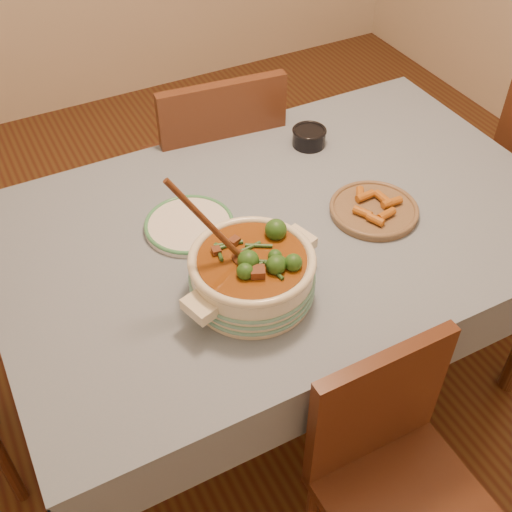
{
  "coord_description": "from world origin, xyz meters",
  "views": [
    {
      "loc": [
        -0.74,
        -1.23,
        1.98
      ],
      "look_at": [
        -0.2,
        -0.2,
        0.87
      ],
      "focal_mm": 45.0,
      "sensor_mm": 36.0,
      "label": 1
    }
  ],
  "objects_px": {
    "condiment_bowl": "(309,136)",
    "fried_plate": "(374,208)",
    "dining_table": "(284,244)",
    "chair_near": "(392,471)",
    "chair_far": "(216,168)",
    "white_plate": "(189,225)",
    "stew_casserole": "(252,271)"
  },
  "relations": [
    {
      "from": "chair_near",
      "to": "stew_casserole",
      "type": "bearing_deg",
      "value": 108.0
    },
    {
      "from": "stew_casserole",
      "to": "fried_plate",
      "type": "xyz_separation_m",
      "value": [
        0.47,
        0.12,
        -0.06
      ]
    },
    {
      "from": "white_plate",
      "to": "condiment_bowl",
      "type": "xyz_separation_m",
      "value": [
        0.53,
        0.21,
        0.02
      ]
    },
    {
      "from": "stew_casserole",
      "to": "condiment_bowl",
      "type": "distance_m",
      "value": 0.71
    },
    {
      "from": "stew_casserole",
      "to": "white_plate",
      "type": "height_order",
      "value": "stew_casserole"
    },
    {
      "from": "condiment_bowl",
      "to": "chair_far",
      "type": "distance_m",
      "value": 0.44
    },
    {
      "from": "chair_far",
      "to": "white_plate",
      "type": "bearing_deg",
      "value": 64.77
    },
    {
      "from": "dining_table",
      "to": "chair_far",
      "type": "distance_m",
      "value": 0.62
    },
    {
      "from": "dining_table",
      "to": "chair_far",
      "type": "xyz_separation_m",
      "value": [
        0.05,
        0.6,
        -0.12
      ]
    },
    {
      "from": "fried_plate",
      "to": "chair_far",
      "type": "relative_size",
      "value": 0.32
    },
    {
      "from": "white_plate",
      "to": "chair_near",
      "type": "height_order",
      "value": "chair_near"
    },
    {
      "from": "chair_near",
      "to": "condiment_bowl",
      "type": "bearing_deg",
      "value": 71.33
    },
    {
      "from": "stew_casserole",
      "to": "chair_near",
      "type": "relative_size",
      "value": 0.49
    },
    {
      "from": "dining_table",
      "to": "condiment_bowl",
      "type": "xyz_separation_m",
      "value": [
        0.27,
        0.31,
        0.13
      ]
    },
    {
      "from": "dining_table",
      "to": "chair_near",
      "type": "height_order",
      "value": "chair_near"
    },
    {
      "from": "condiment_bowl",
      "to": "chair_near",
      "type": "relative_size",
      "value": 0.16
    },
    {
      "from": "condiment_bowl",
      "to": "fried_plate",
      "type": "height_order",
      "value": "condiment_bowl"
    },
    {
      "from": "dining_table",
      "to": "chair_near",
      "type": "distance_m",
      "value": 0.71
    },
    {
      "from": "fried_plate",
      "to": "chair_near",
      "type": "xyz_separation_m",
      "value": [
        -0.31,
        -0.59,
        -0.3
      ]
    },
    {
      "from": "white_plate",
      "to": "condiment_bowl",
      "type": "bearing_deg",
      "value": 21.51
    },
    {
      "from": "fried_plate",
      "to": "chair_far",
      "type": "height_order",
      "value": "chair_far"
    },
    {
      "from": "chair_near",
      "to": "chair_far",
      "type": "bearing_deg",
      "value": 84.77
    },
    {
      "from": "chair_near",
      "to": "white_plate",
      "type": "bearing_deg",
      "value": 103.82
    },
    {
      "from": "stew_casserole",
      "to": "white_plate",
      "type": "distance_m",
      "value": 0.32
    },
    {
      "from": "white_plate",
      "to": "chair_far",
      "type": "height_order",
      "value": "chair_far"
    },
    {
      "from": "dining_table",
      "to": "chair_far",
      "type": "height_order",
      "value": "chair_far"
    },
    {
      "from": "stew_casserole",
      "to": "condiment_bowl",
      "type": "bearing_deg",
      "value": 47.11
    },
    {
      "from": "condiment_bowl",
      "to": "chair_far",
      "type": "height_order",
      "value": "chair_far"
    },
    {
      "from": "dining_table",
      "to": "chair_near",
      "type": "relative_size",
      "value": 2.03
    },
    {
      "from": "condiment_bowl",
      "to": "fried_plate",
      "type": "distance_m",
      "value": 0.4
    },
    {
      "from": "dining_table",
      "to": "white_plate",
      "type": "height_order",
      "value": "white_plate"
    },
    {
      "from": "white_plate",
      "to": "fried_plate",
      "type": "height_order",
      "value": "fried_plate"
    }
  ]
}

